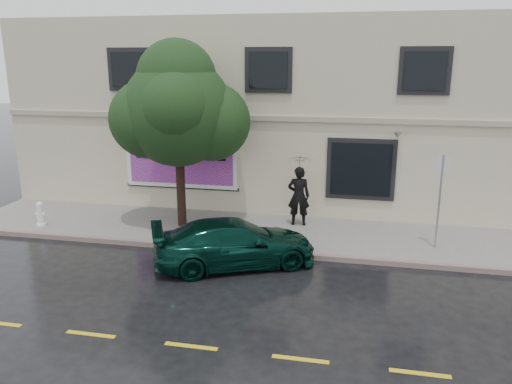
% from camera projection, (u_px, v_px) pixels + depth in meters
% --- Properties ---
extents(ground, '(90.00, 90.00, 0.00)m').
position_uv_depth(ground, '(234.00, 275.00, 13.30)').
color(ground, black).
rests_on(ground, ground).
extents(sidewalk, '(20.00, 3.50, 0.15)m').
position_uv_depth(sidewalk, '(258.00, 232.00, 16.35)').
color(sidewalk, gray).
rests_on(sidewalk, ground).
extents(curb, '(20.00, 0.18, 0.16)m').
position_uv_depth(curb, '(246.00, 251.00, 14.70)').
color(curb, slate).
rests_on(curb, ground).
extents(road_marking, '(19.00, 0.12, 0.01)m').
position_uv_depth(road_marking, '(191.00, 346.00, 9.99)').
color(road_marking, gold).
rests_on(road_marking, ground).
extents(building, '(20.00, 8.12, 7.00)m').
position_uv_depth(building, '(285.00, 110.00, 20.89)').
color(building, beige).
rests_on(building, ground).
extents(billboard, '(4.30, 0.16, 2.20)m').
position_uv_depth(billboard, '(181.00, 159.00, 18.04)').
color(billboard, white).
rests_on(billboard, ground).
extents(car, '(4.87, 3.66, 1.30)m').
position_uv_depth(car, '(235.00, 243.00, 13.77)').
color(car, black).
rests_on(car, ground).
extents(pedestrian, '(0.78, 0.56, 2.01)m').
position_uv_depth(pedestrian, '(299.00, 196.00, 16.58)').
color(pedestrian, black).
rests_on(pedestrian, sidewalk).
extents(umbrella, '(0.96, 0.96, 0.69)m').
position_uv_depth(umbrella, '(300.00, 156.00, 16.23)').
color(umbrella, black).
rests_on(umbrella, pedestrian).
extents(street_tree, '(3.50, 3.50, 5.54)m').
position_uv_depth(street_tree, '(178.00, 112.00, 15.82)').
color(street_tree, black).
rests_on(street_tree, sidewalk).
extents(fire_hydrant, '(0.34, 0.32, 0.84)m').
position_uv_depth(fire_hydrant, '(41.00, 214.00, 16.64)').
color(fire_hydrant, white).
rests_on(fire_hydrant, sidewalk).
extents(sign_pole, '(0.34, 0.09, 2.80)m').
position_uv_depth(sign_pole, '(440.00, 194.00, 14.36)').
color(sign_pole, '#9DA1A6').
rests_on(sign_pole, sidewalk).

